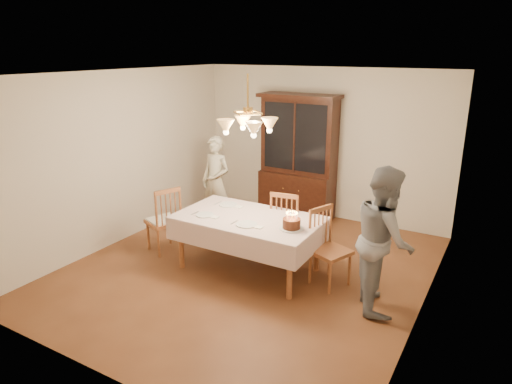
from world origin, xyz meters
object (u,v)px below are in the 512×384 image
Objects in this scene: birthday_cake at (292,224)px; china_hutch at (298,159)px; dining_table at (248,222)px; elderly_woman at (216,181)px; chair_far_side at (287,227)px.

china_hutch is at bearing 113.33° from birthday_cake.
dining_table is at bearing 172.24° from birthday_cake.
birthday_cake is at bearing -24.18° from elderly_woman.
china_hutch is 1.82m from chair_far_side.
china_hutch is 2.16× the size of chair_far_side.
dining_table is 0.70m from birthday_cake.
elderly_woman reaches higher than chair_far_side.
birthday_cake is at bearing -7.76° from dining_table.
china_hutch reaches higher than elderly_woman.
birthday_cake is (1.01, -2.35, -0.22)m from china_hutch.
china_hutch is 2.56m from birthday_cake.
dining_table is at bearing -81.50° from china_hutch.
birthday_cake is (2.02, -1.26, 0.06)m from elderly_woman.
birthday_cake is at bearing -60.79° from chair_far_side.
chair_far_side is at bearing 119.21° from birthday_cake.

